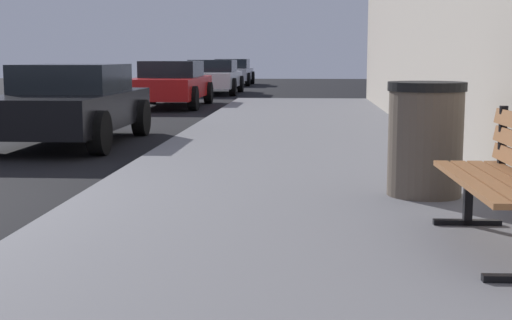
% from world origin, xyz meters
% --- Properties ---
extents(sidewalk, '(4.00, 32.00, 0.15)m').
position_xyz_m(sidewalk, '(4.00, 0.00, 0.07)').
color(sidewalk, slate).
rests_on(sidewalk, ground_plane).
extents(bench, '(0.54, 1.64, 0.89)m').
position_xyz_m(bench, '(5.39, -1.18, 0.66)').
color(bench, brown).
rests_on(bench, sidewalk).
extents(trash_bin, '(0.70, 0.70, 1.02)m').
position_xyz_m(trash_bin, '(5.14, 0.69, 0.66)').
color(trash_bin, brown).
rests_on(trash_bin, sidewalk).
extents(car_black, '(1.94, 4.10, 1.27)m').
position_xyz_m(car_black, '(0.28, 5.53, 0.64)').
color(car_black, black).
rests_on(car_black, ground_plane).
extents(car_red, '(1.94, 4.54, 1.27)m').
position_xyz_m(car_red, '(0.28, 14.26, 0.65)').
color(car_red, red).
rests_on(car_red, ground_plane).
extents(car_white, '(2.06, 4.58, 1.27)m').
position_xyz_m(car_white, '(0.53, 21.31, 0.65)').
color(car_white, white).
rests_on(car_white, ground_plane).
extents(car_silver, '(1.97, 4.37, 1.27)m').
position_xyz_m(car_silver, '(0.40, 29.79, 0.65)').
color(car_silver, '#B7B7BF').
rests_on(car_silver, ground_plane).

